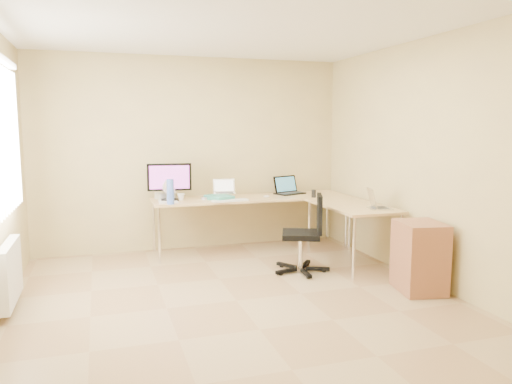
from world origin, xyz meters
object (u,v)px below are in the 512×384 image
object	(u,v)px
desk_main	(251,224)
water_bottle	(170,192)
cabinet	(420,257)
desk_fan	(169,191)
laptop_black	(290,185)
office_chair	(301,229)
laptop_center	(225,187)
keyboard	(230,201)
monitor	(169,182)
laptop_return	(380,200)
desk_return	(351,234)
mug	(181,197)

from	to	relation	value
desk_main	water_bottle	world-z (taller)	water_bottle
water_bottle	cabinet	distance (m)	2.96
desk_fan	laptop_black	bearing A→B (deg)	-16.64
water_bottle	office_chair	world-z (taller)	water_bottle
office_chair	cabinet	xyz separation A→B (m)	(0.88, -1.00, -0.14)
laptop_center	office_chair	size ratio (longest dim) A/B	0.32
desk_main	laptop_black	distance (m)	0.79
desk_main	desk_fan	distance (m)	1.20
desk_main	keyboard	xyz separation A→B (m)	(-0.38, -0.29, 0.38)
monitor	desk_fan	world-z (taller)	monitor
monitor	office_chair	bearing A→B (deg)	-35.98
desk_main	cabinet	distance (m)	2.42
laptop_center	desk_fan	distance (m)	0.73
desk_main	laptop_center	world-z (taller)	laptop_center
keyboard	desk_fan	size ratio (longest dim) A/B	1.86
desk_main	monitor	size ratio (longest dim) A/B	4.74
desk_main	monitor	distance (m)	1.25
keyboard	laptop_return	size ratio (longest dim) A/B	1.59
keyboard	laptop_return	bearing A→B (deg)	-41.84
desk_return	laptop_return	distance (m)	0.61
mug	cabinet	world-z (taller)	mug
desk_main	water_bottle	distance (m)	1.28
monitor	laptop_center	size ratio (longest dim) A/B	1.93
monitor	cabinet	distance (m)	3.17
laptop_return	office_chair	world-z (taller)	office_chair
keyboard	office_chair	world-z (taller)	office_chair
desk_return	mug	xyz separation A→B (m)	(-1.93, 0.98, 0.41)
cabinet	mug	bearing A→B (deg)	144.80
laptop_center	mug	world-z (taller)	laptop_center
desk_main	monitor	bearing A→B (deg)	178.24
monitor	desk_fan	xyz separation A→B (m)	(-0.00, 0.01, -0.11)
desk_main	desk_fan	world-z (taller)	desk_fan
desk_return	laptop_black	world-z (taller)	laptop_black
laptop_return	desk_main	bearing A→B (deg)	53.44
laptop_black	water_bottle	size ratio (longest dim) A/B	1.29
monitor	laptop_center	bearing A→B (deg)	5.29
mug	desk_fan	bearing A→B (deg)	158.01
keyboard	desk_fan	bearing A→B (deg)	148.84
laptop_center	laptop_return	world-z (taller)	laptop_center
keyboard	monitor	bearing A→B (deg)	149.26
keyboard	office_chair	size ratio (longest dim) A/B	0.51
keyboard	office_chair	distance (m)	1.08
laptop_center	laptop_return	distance (m)	2.05
keyboard	mug	distance (m)	0.64
desk_return	monitor	world-z (taller)	monitor
keyboard	mug	xyz separation A→B (m)	(-0.58, 0.28, 0.03)
desk_main	laptop_return	size ratio (longest dim) A/B	9.03
desk_fan	desk_return	bearing A→B (deg)	-46.02
laptop_black	keyboard	distance (m)	1.07
desk_return	mug	size ratio (longest dim) A/B	13.75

